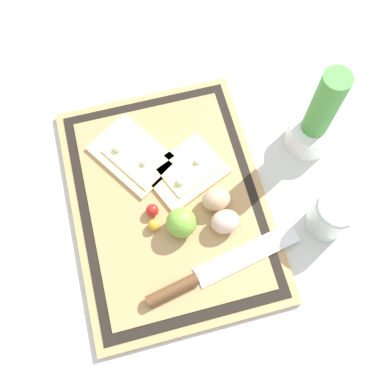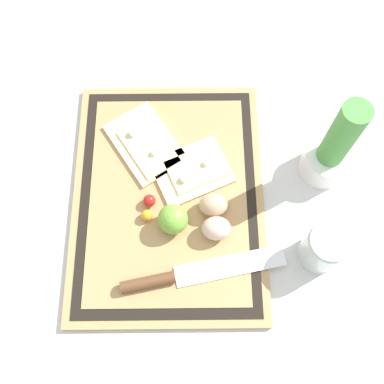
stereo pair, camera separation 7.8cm
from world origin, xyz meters
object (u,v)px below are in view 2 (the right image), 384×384
pizza_slice_near (146,144)px  sauce_jar (323,248)px  egg_pink (216,228)px  egg_brown (213,205)px  lime (173,219)px  pizza_slice_far (193,171)px  cherry_tomato_red (149,201)px  knife (176,277)px  herb_pot (332,151)px  cherry_tomato_yellow (147,215)px

pizza_slice_near → sauce_jar: sauce_jar is taller
pizza_slice_near → egg_pink: egg_pink is taller
egg_brown → lime: lime is taller
pizza_slice_far → cherry_tomato_red: size_ratio=7.27×
cherry_tomato_red → sauce_jar: sauce_jar is taller
knife → herb_pot: herb_pot is taller
pizza_slice_near → cherry_tomato_red: bearing=5.0°
egg_pink → cherry_tomato_yellow: size_ratio=2.49×
lime → herb_pot: herb_pot is taller
pizza_slice_far → lime: bearing=-19.5°
knife → herb_pot: bearing=127.2°
cherry_tomato_red → egg_brown: bearing=83.7°
egg_pink → herb_pot: (-0.14, 0.22, 0.04)m
sauce_jar → egg_pink: bearing=-101.9°
cherry_tomato_yellow → egg_pink: bearing=76.8°
egg_brown → cherry_tomato_yellow: egg_brown is taller
egg_brown → pizza_slice_far: bearing=-154.8°
pizza_slice_near → egg_pink: 0.23m
lime → egg_pink: bearing=78.2°
knife → herb_pot: (-0.23, 0.30, 0.05)m
pizza_slice_far → knife: 0.22m
cherry_tomato_red → sauce_jar: size_ratio=0.25×
lime → herb_pot: bearing=112.0°
cherry_tomato_yellow → sauce_jar: size_ratio=0.23×
egg_pink → cherry_tomato_yellow: (-0.03, -0.13, -0.01)m
pizza_slice_near → knife: pizza_slice_near is taller
pizza_slice_near → cherry_tomato_yellow: bearing=2.6°
pizza_slice_near → egg_pink: size_ratio=3.61×
pizza_slice_far → cherry_tomato_yellow: bearing=-43.1°
egg_brown → cherry_tomato_red: size_ratio=2.24×
sauce_jar → pizza_slice_far: bearing=-125.5°
lime → cherry_tomato_red: size_ratio=2.34×
lime → cherry_tomato_red: bearing=-133.0°
cherry_tomato_yellow → pizza_slice_near: bearing=-177.4°
egg_brown → lime: bearing=-68.6°
pizza_slice_near → sauce_jar: 0.40m
lime → pizza_slice_far: bearing=160.5°
knife → herb_pot: 0.38m
egg_brown → herb_pot: size_ratio=0.25×
pizza_slice_far → egg_pink: (0.13, 0.04, 0.02)m
knife → egg_brown: size_ratio=5.60×
pizza_slice_near → herb_pot: size_ratio=0.89×
pizza_slice_far → cherry_tomato_yellow: pizza_slice_far is taller
herb_pot → egg_brown: bearing=-67.8°
egg_pink → herb_pot: size_ratio=0.25×
egg_pink → cherry_tomato_red: size_ratio=2.24×
pizza_slice_near → pizza_slice_far: size_ratio=1.11×
herb_pot → sauce_jar: (0.18, -0.03, -0.04)m
pizza_slice_far → cherry_tomato_red: 0.11m
sauce_jar → cherry_tomato_yellow: bearing=-102.5°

